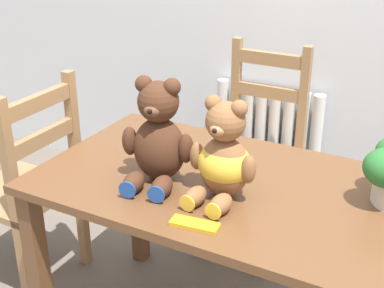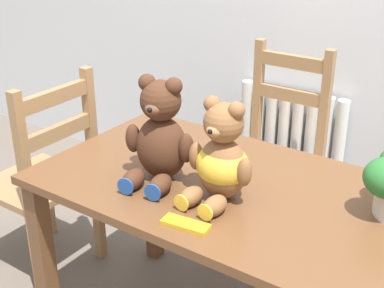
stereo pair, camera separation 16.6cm
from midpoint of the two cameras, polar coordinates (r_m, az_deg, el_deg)
name	(u,v)px [view 2 (the right image)]	position (r m, az deg, el deg)	size (l,w,h in m)	color
radiator	(288,160)	(2.85, 11.85, -1.75)	(0.59, 0.10, 0.70)	silver
dining_table	(235,214)	(1.79, 7.29, -7.49)	(1.32, 0.74, 0.71)	brown
wooden_chair_behind	(273,159)	(2.53, 10.50, -1.62)	(0.38, 0.44, 0.97)	#997047
wooden_chair_side	(44,180)	(2.38, -13.59, -3.83)	(0.39, 0.40, 0.93)	#997047
teddy_bear_left	(160,136)	(1.71, -0.68, 0.76)	(0.25, 0.26, 0.35)	#472819
teddy_bear_right	(221,160)	(1.61, 6.10, -1.78)	(0.22, 0.23, 0.32)	brown
chocolate_bar	(187,225)	(1.52, 2.62, -8.70)	(0.14, 0.05, 0.01)	gold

